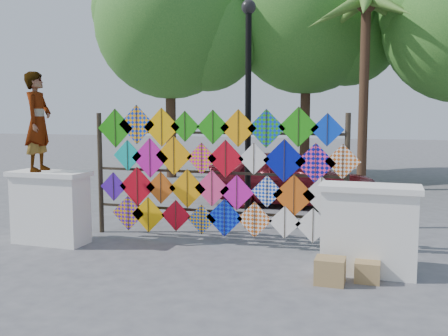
% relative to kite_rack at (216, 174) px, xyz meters
% --- Properties ---
extents(ground, '(80.00, 80.00, 0.00)m').
position_rel_kite_rack_xyz_m(ground, '(-0.07, -0.73, -1.24)').
color(ground, slate).
rests_on(ground, ground).
extents(parapet_left, '(1.40, 0.65, 1.28)m').
position_rel_kite_rack_xyz_m(parapet_left, '(-2.77, -0.93, -0.59)').
color(parapet_left, white).
rests_on(parapet_left, ground).
extents(parapet_right, '(1.40, 0.65, 1.28)m').
position_rel_kite_rack_xyz_m(parapet_right, '(2.63, -0.93, -0.59)').
color(parapet_right, white).
rests_on(parapet_right, ground).
extents(kite_rack, '(4.96, 0.24, 2.45)m').
position_rel_kite_rack_xyz_m(kite_rack, '(0.00, 0.00, 0.00)').
color(kite_rack, '#2C2418').
rests_on(kite_rack, ground).
extents(tree_west, '(5.85, 5.20, 8.01)m').
position_rel_kite_rack_xyz_m(tree_west, '(-4.47, 8.30, 4.14)').
color(tree_west, '#49311F').
rests_on(tree_west, ground).
extents(tree_mid, '(6.30, 5.60, 8.61)m').
position_rel_kite_rack_xyz_m(tree_mid, '(0.04, 10.30, 4.54)').
color(tree_mid, '#49311F').
rests_on(tree_mid, ground).
extents(palm_tree, '(3.62, 3.62, 5.83)m').
position_rel_kite_rack_xyz_m(palm_tree, '(2.13, 7.27, 3.71)').
color(palm_tree, '#49311F').
rests_on(palm_tree, ground).
extents(vendor_woman, '(0.54, 0.70, 1.73)m').
position_rel_kite_rack_xyz_m(vendor_woman, '(-2.96, -0.93, 0.91)').
color(vendor_woman, '#99999E').
rests_on(vendor_woman, parapet_left).
extents(sedan, '(4.19, 1.82, 1.41)m').
position_rel_kite_rack_xyz_m(sedan, '(0.60, 4.03, -0.53)').
color(sedan, '#520E15').
rests_on(sedan, ground).
extents(lamppost, '(0.28, 0.28, 4.46)m').
position_rel_kite_rack_xyz_m(lamppost, '(0.23, 1.27, 1.45)').
color(lamppost, black).
rests_on(lamppost, ground).
extents(cardboard_box_near, '(0.40, 0.35, 0.35)m').
position_rel_kite_rack_xyz_m(cardboard_box_near, '(2.17, -1.55, -1.06)').
color(cardboard_box_near, tan).
rests_on(cardboard_box_near, ground).
extents(cardboard_box_far, '(0.33, 0.31, 0.28)m').
position_rel_kite_rack_xyz_m(cardboard_box_far, '(2.64, -1.32, -1.10)').
color(cardboard_box_far, tan).
rests_on(cardboard_box_far, ground).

